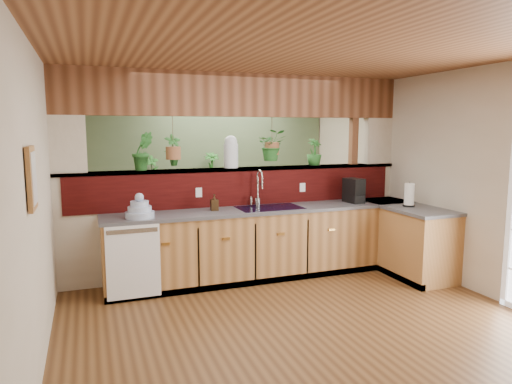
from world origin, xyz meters
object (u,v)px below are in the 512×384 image
object	(u,v)px
glass_jar	(231,152)
dish_stack	(140,210)
faucet	(259,186)
soap_dispenser	(214,202)
shelving_console	(190,211)
paper_towel	(409,195)
coffee_maker	(354,191)

from	to	relation	value
glass_jar	dish_stack	bearing A→B (deg)	-158.03
faucet	soap_dispenser	world-z (taller)	faucet
soap_dispenser	shelving_console	xyz separation A→B (m)	(0.18, 2.23, -0.50)
soap_dispenser	paper_towel	world-z (taller)	paper_towel
faucet	glass_jar	bearing A→B (deg)	143.90
paper_towel	glass_jar	world-z (taller)	glass_jar
paper_towel	shelving_console	world-z (taller)	paper_towel
shelving_console	faucet	bearing A→B (deg)	-92.52
coffee_maker	shelving_console	xyz separation A→B (m)	(-1.77, 2.30, -0.55)
glass_jar	faucet	bearing A→B (deg)	-36.10
soap_dispenser	glass_jar	world-z (taller)	glass_jar
soap_dispenser	coffee_maker	xyz separation A→B (m)	(1.94, -0.07, 0.05)
dish_stack	soap_dispenser	world-z (taller)	dish_stack
dish_stack	paper_towel	bearing A→B (deg)	-7.13
shelving_console	coffee_maker	bearing A→B (deg)	-66.84
soap_dispenser	coffee_maker	size ratio (longest dim) A/B	0.61
dish_stack	coffee_maker	bearing A→B (deg)	1.97
coffee_maker	shelving_console	bearing A→B (deg)	120.95
coffee_maker	faucet	bearing A→B (deg)	165.71
coffee_maker	shelving_console	size ratio (longest dim) A/B	0.21
paper_towel	glass_jar	size ratio (longest dim) A/B	0.77
faucet	soap_dispenser	xyz separation A→B (m)	(-0.62, -0.11, -0.16)
faucet	dish_stack	bearing A→B (deg)	-169.78
shelving_console	paper_towel	bearing A→B (deg)	-65.62
glass_jar	shelving_console	size ratio (longest dim) A/B	0.27
coffee_maker	paper_towel	xyz separation A→B (m)	(0.50, -0.52, -0.00)
coffee_maker	glass_jar	xyz separation A→B (m)	(-1.62, 0.40, 0.55)
paper_towel	dish_stack	bearing A→B (deg)	172.87
paper_towel	glass_jar	bearing A→B (deg)	156.62
dish_stack	paper_towel	xyz separation A→B (m)	(3.35, -0.42, 0.06)
dish_stack	coffee_maker	world-z (taller)	coffee_maker
paper_towel	shelving_console	xyz separation A→B (m)	(-2.26, 2.82, -0.55)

